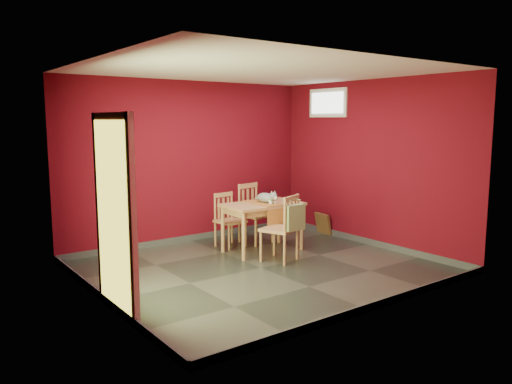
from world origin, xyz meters
TOP-DOWN VIEW (x-y plane):
  - ground at (0.00, 0.00)m, footprint 4.50×4.50m
  - room_shell at (0.00, 0.00)m, footprint 4.50×4.50m
  - doorway at (-2.23, -0.40)m, footprint 0.06×1.01m
  - window at (2.23, 1.00)m, footprint 0.05×0.90m
  - outlet_plate at (1.60, 1.99)m, footprint 0.08×0.02m
  - dining_table at (0.57, 0.71)m, footprint 1.25×0.75m
  - table_runner at (0.57, 0.60)m, footprint 0.35×0.70m
  - chair_far_left at (0.32, 1.30)m, footprint 0.45×0.45m
  - chair_far_right at (0.82, 1.28)m, footprint 0.52×0.52m
  - chair_near at (0.46, 0.10)m, footprint 0.59×0.59m
  - tote_bag at (0.52, -0.12)m, footprint 0.31×0.19m
  - cat at (0.64, 0.72)m, footprint 0.37×0.49m
  - picture_frame at (2.19, 1.02)m, footprint 0.17×0.39m

SIDE VIEW (x-z plane):
  - ground at x=0.00m, z-range 0.00..0.00m
  - room_shell at x=0.00m, z-range -2.20..2.30m
  - picture_frame at x=2.19m, z-range 0.00..0.38m
  - outlet_plate at x=1.60m, z-range 0.24..0.36m
  - chair_far_left at x=0.32m, z-range 0.01..0.89m
  - chair_near at x=0.46m, z-range 0.01..0.99m
  - chair_far_right at x=0.82m, z-range 0.01..1.00m
  - dining_table at x=0.57m, z-range 0.29..1.05m
  - tote_bag at x=0.52m, z-range 0.46..0.90m
  - table_runner at x=0.57m, z-range 0.54..0.89m
  - cat at x=0.64m, z-range 0.76..0.98m
  - doorway at x=-2.23m, z-range 0.06..2.19m
  - window at x=2.23m, z-range 2.10..2.60m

